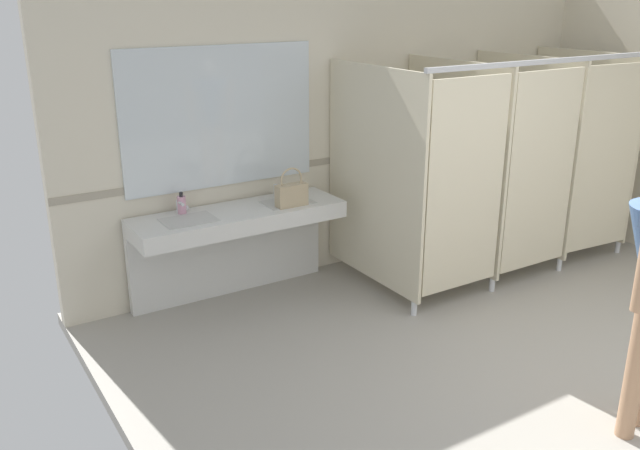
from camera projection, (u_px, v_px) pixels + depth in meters
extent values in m
cube|color=beige|center=(364.00, 115.00, 6.44)|extent=(5.86, 0.12, 2.85)
cube|color=#9E937F|center=(367.00, 155.00, 6.51)|extent=(5.86, 0.01, 0.06)
cube|color=silver|center=(239.00, 218.00, 5.62)|extent=(1.80, 0.55, 0.14)
cube|color=silver|center=(229.00, 255.00, 5.94)|extent=(1.80, 0.08, 0.69)
cube|color=beige|center=(189.00, 226.00, 5.37)|extent=(0.42, 0.30, 0.11)
cylinder|color=silver|center=(179.00, 207.00, 5.50)|extent=(0.04, 0.04, 0.11)
cylinder|color=silver|center=(181.00, 203.00, 5.44)|extent=(0.03, 0.11, 0.03)
sphere|color=silver|center=(186.00, 208.00, 5.55)|extent=(0.04, 0.04, 0.04)
cube|color=beige|center=(288.00, 208.00, 5.82)|extent=(0.42, 0.30, 0.11)
cylinder|color=silver|center=(276.00, 190.00, 5.95)|extent=(0.04, 0.04, 0.11)
cylinder|color=silver|center=(279.00, 187.00, 5.89)|extent=(0.03, 0.11, 0.03)
sphere|color=silver|center=(282.00, 192.00, 6.00)|extent=(0.04, 0.04, 0.04)
cube|color=silver|center=(220.00, 117.00, 5.58)|extent=(1.70, 0.02, 1.16)
cube|color=beige|center=(374.00, 177.00, 5.75)|extent=(0.03, 1.34, 1.86)
cylinder|color=silver|center=(414.00, 308.00, 5.59)|extent=(0.05, 0.05, 0.12)
cube|color=beige|center=(452.00, 163.00, 6.20)|extent=(0.03, 1.34, 1.86)
cylinder|color=silver|center=(492.00, 285.00, 6.04)|extent=(0.05, 0.05, 0.12)
cube|color=beige|center=(521.00, 152.00, 6.65)|extent=(0.03, 1.34, 1.86)
cylinder|color=silver|center=(559.00, 264.00, 6.49)|extent=(0.05, 0.05, 0.12)
cube|color=beige|center=(580.00, 142.00, 7.10)|extent=(0.03, 1.34, 1.86)
cylinder|color=silver|center=(618.00, 247.00, 6.93)|extent=(0.05, 0.05, 0.12)
cube|color=beige|center=(465.00, 187.00, 5.47)|extent=(0.82, 0.03, 1.76)
cube|color=beige|center=(541.00, 172.00, 5.91)|extent=(0.82, 0.03, 1.76)
cube|color=beige|center=(606.00, 159.00, 6.36)|extent=(0.82, 0.09, 1.76)
cube|color=#B7BABF|center=(553.00, 61.00, 5.60)|extent=(2.75, 0.04, 0.04)
cylinder|color=tan|center=(634.00, 375.00, 3.96)|extent=(0.11, 0.11, 0.84)
cube|color=tan|center=(292.00, 195.00, 5.67)|extent=(0.27, 0.10, 0.19)
torus|color=tan|center=(291.00, 180.00, 5.63)|extent=(0.21, 0.02, 0.21)
cylinder|color=#D899B2|center=(182.00, 205.00, 5.49)|extent=(0.07, 0.07, 0.14)
cylinder|color=black|center=(181.00, 194.00, 5.46)|extent=(0.03, 0.03, 0.04)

